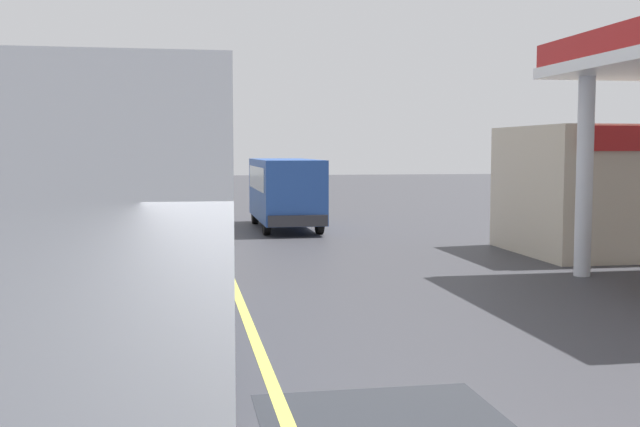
# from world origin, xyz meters

# --- Properties ---
(ground) EXTENTS (120.00, 120.00, 0.00)m
(ground) POSITION_xyz_m (0.00, 20.00, 0.00)
(ground) COLOR #38383D
(lane_divider_stripe) EXTENTS (0.16, 50.00, 0.01)m
(lane_divider_stripe) POSITION_xyz_m (0.00, 15.00, 0.00)
(lane_divider_stripe) COLOR #D8CC4C
(lane_divider_stripe) RESTS_ON ground
(coach_bus_main) EXTENTS (2.60, 11.04, 3.69)m
(coach_bus_main) POSITION_xyz_m (-1.99, 5.68, 1.72)
(coach_bus_main) COLOR silver
(coach_bus_main) RESTS_ON ground
(minibus_opposing_lane) EXTENTS (2.04, 6.13, 2.44)m
(minibus_opposing_lane) POSITION_xyz_m (2.57, 22.99, 1.47)
(minibus_opposing_lane) COLOR #264C9E
(minibus_opposing_lane) RESTS_ON ground
(car_trailing_behind_bus) EXTENTS (1.70, 4.20, 1.82)m
(car_trailing_behind_bus) POSITION_xyz_m (-1.96, 22.96, 1.01)
(car_trailing_behind_bus) COLOR olive
(car_trailing_behind_bus) RESTS_ON ground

